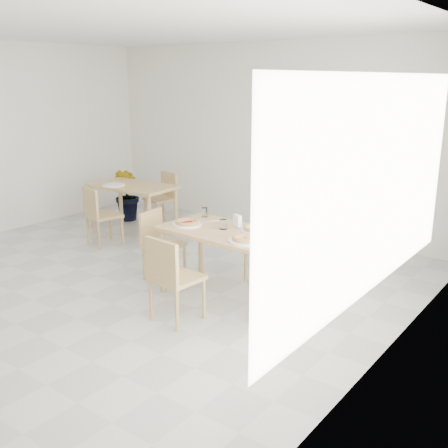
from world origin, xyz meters
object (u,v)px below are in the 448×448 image
Objects in this scene: pizza_margherita at (245,238)px; chair_back_n at (164,195)px; tumbler_b at (223,224)px; plate_empty at (113,185)px; plate_mushroom at (255,230)px; main_table at (224,238)px; plate_margherita at (245,241)px; chair_north at (270,238)px; potted_plant at (128,195)px; pizza_pepperoni at (187,222)px; chair_west at (159,239)px; tumbler_a at (205,212)px; chair_east at (306,275)px; napkin_holder at (237,221)px; chair_back_s at (99,212)px; chair_south at (171,274)px; pizza_mushroom at (255,228)px; plate_pepperoni at (187,224)px; second_table at (133,192)px.

chair_back_n is (-2.95, 1.97, -0.30)m from pizza_margherita.
tumbler_b reaches higher than plate_empty.
main_table is at bearing -149.55° from plate_mushroom.
chair_north is at bearing 108.72° from plate_margherita.
pizza_pepperoni is at bearing -31.35° from potted_plant.
plate_empty is at bearing 55.99° from chair_west.
plate_mushroom is 2.86× the size of tumbler_a.
chair_east is at bearing -15.02° from chair_back_n.
plate_margherita is 0.51m from napkin_holder.
chair_back_n is 0.63m from potted_plant.
potted_plant reaches higher than chair_back_s.
tumbler_a is at bearing 151.48° from main_table.
pizza_mushroom is (0.31, 0.94, 0.29)m from chair_south.
chair_south reaches higher than plate_mushroom.
chair_north reaches higher than plate_pepperoni.
chair_east is 1.45m from plate_pepperoni.
chair_north is at bearing -89.68° from chair_south.
pizza_margherita is 3.56m from chair_back_n.
tumbler_b is 3.48m from potted_plant.
plate_pepperoni is 0.98× the size of plate_empty.
tumbler_b reaches higher than chair_south.
plate_margherita is 3.56m from chair_back_n.
pizza_mushroom is 2.47× the size of tumbler_a.
plate_empty is at bearing 166.48° from plate_mushroom.
potted_plant is (-3.13, 1.55, -0.22)m from main_table.
chair_back_n is (-0.04, 0.69, -0.17)m from second_table.
plate_mushroom is 0.36× the size of chair_back_n.
tumbler_b is (0.40, 0.11, 0.02)m from pizza_pepperoni.
chair_back_s is (-2.04, 0.48, -0.28)m from plate_pepperoni.
second_table is 4.04× the size of plate_empty.
plate_margherita is 0.02m from pizza_margherita.
plate_pepperoni is 0.55m from napkin_holder.
tumbler_a reaches higher than plate_mushroom.
plate_margherita is at bearing -26.40° from potted_plant.
chair_west is 2.46× the size of plate_empty.
potted_plant is (-3.53, 1.75, -0.35)m from pizza_margherita.
tumbler_a is 0.57m from napkin_holder.
napkin_holder is at bearing 134.14° from plate_margherita.
pizza_mushroom is (-0.00, 0.00, 0.02)m from plate_mushroom.
pizza_margherita is at bearing -106.51° from chair_west.
chair_south is at bearing -90.78° from main_table.
main_table is 1.68× the size of chair_back_n.
tumbler_a is at bearing -168.86° from chair_back_s.
chair_back_n is 0.94× the size of potted_plant.
tumbler_b is at bearing -22.46° from chair_back_n.
chair_east is at bearing 0.90° from plate_pepperoni.
pizza_pepperoni is at bearing -23.10° from plate_empty.
chair_back_s reaches higher than chair_north.
pizza_pepperoni is (0.00, 0.00, 0.02)m from plate_pepperoni.
potted_plant reaches higher than plate_pepperoni.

